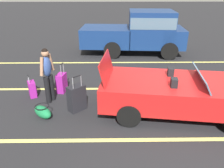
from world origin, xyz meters
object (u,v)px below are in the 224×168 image
object	(u,v)px
duffel_bag	(43,112)
parked_pickup_truck_near	(141,32)
suitcase_small_carryon	(32,89)
convertible_car	(186,93)
suitcase_medium_bright	(62,83)
suitcase_large_black	(77,98)
traveler_person	(48,73)

from	to	relation	value
duffel_bag	parked_pickup_truck_near	size ratio (longest dim) A/B	0.13
suitcase_small_carryon	parked_pickup_truck_near	distance (m)	6.20
convertible_car	parked_pickup_truck_near	distance (m)	5.72
suitcase_medium_bright	suitcase_small_carryon	bearing A→B (deg)	32.17
suitcase_large_black	convertible_car	bearing A→B (deg)	-135.94
suitcase_medium_bright	traveler_person	distance (m)	0.92
suitcase_small_carryon	duffel_bag	world-z (taller)	suitcase_small_carryon
duffel_bag	traveler_person	distance (m)	1.17
suitcase_large_black	suitcase_small_carryon	size ratio (longest dim) A/B	1.49
suitcase_medium_bright	duffel_bag	xyz separation A→B (m)	(-0.22, -1.52, -0.15)
convertible_car	traveler_person	xyz separation A→B (m)	(-3.84, 0.70, 0.34)
convertible_car	suitcase_small_carryon	distance (m)	4.61
suitcase_large_black	duffel_bag	world-z (taller)	suitcase_large_black
suitcase_large_black	traveler_person	bearing A→B (deg)	16.91
traveler_person	parked_pickup_truck_near	xyz separation A→B (m)	(3.36, 4.98, 0.18)
suitcase_large_black	duffel_bag	bearing A→B (deg)	70.07
suitcase_small_carryon	parked_pickup_truck_near	xyz separation A→B (m)	(4.00, 4.67, 0.85)
suitcase_small_carryon	parked_pickup_truck_near	world-z (taller)	parked_pickup_truck_near
convertible_car	parked_pickup_truck_near	size ratio (longest dim) A/B	0.85
duffel_bag	traveler_person	bearing A→B (deg)	90.00
convertible_car	traveler_person	world-z (taller)	traveler_person
suitcase_large_black	traveler_person	size ratio (longest dim) A/B	0.65
suitcase_medium_bright	parked_pickup_truck_near	xyz separation A→B (m)	(3.14, 4.33, 0.79)
parked_pickup_truck_near	suitcase_small_carryon	bearing A→B (deg)	-126.59
parked_pickup_truck_near	suitcase_medium_bright	bearing A→B (deg)	-121.90
traveler_person	parked_pickup_truck_near	world-z (taller)	parked_pickup_truck_near
duffel_bag	suitcase_medium_bright	bearing A→B (deg)	81.84
suitcase_medium_bright	parked_pickup_truck_near	bearing A→B (deg)	-114.76
suitcase_large_black	suitcase_small_carryon	bearing A→B (deg)	18.75
convertible_car	traveler_person	distance (m)	3.92
suitcase_large_black	suitcase_medium_bright	size ratio (longest dim) A/B	1.08
suitcase_large_black	parked_pickup_truck_near	xyz separation A→B (m)	(2.49, 5.50, 0.74)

